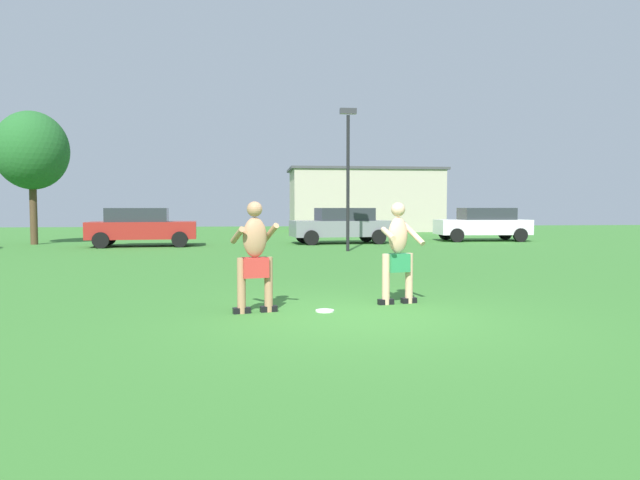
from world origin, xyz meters
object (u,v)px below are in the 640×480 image
at_px(car_red_near_post, 141,226).
at_px(lamp_post, 348,163).
at_px(player_in_red, 255,254).
at_px(frisbee, 325,311).
at_px(player_near, 398,251).
at_px(tree_left_field, 32,151).
at_px(car_gray_far_end, 341,225).
at_px(car_white_mid_lot, 483,224).

distance_m(car_red_near_post, lamp_post, 9.08).
xyz_separation_m(player_in_red, frisbee, (1.07, -0.04, -0.89)).
distance_m(player_in_red, car_red_near_post, 16.14).
bearing_deg(player_in_red, car_red_near_post, 106.65).
relative_size(player_near, tree_left_field, 0.30).
relative_size(frisbee, car_gray_far_end, 0.06).
xyz_separation_m(car_white_mid_lot, tree_left_field, (-20.34, -0.28, 3.20)).
xyz_separation_m(car_red_near_post, lamp_post, (8.03, -3.49, 2.40)).
relative_size(car_red_near_post, lamp_post, 0.85).
relative_size(frisbee, car_red_near_post, 0.07).
bearing_deg(player_near, lamp_post, 84.85).
bearing_deg(car_red_near_post, player_near, -64.90).
distance_m(player_in_red, tree_left_field, 19.91).
height_order(car_white_mid_lot, car_gray_far_end, same).
bearing_deg(player_in_red, player_near, 12.47).
bearing_deg(frisbee, tree_left_field, 121.43).
height_order(player_near, tree_left_field, tree_left_field).
bearing_deg(player_in_red, lamp_post, 74.13).
distance_m(player_in_red, car_white_mid_lot, 20.61).
height_order(car_red_near_post, tree_left_field, tree_left_field).
height_order(player_in_red, lamp_post, lamp_post).
relative_size(car_gray_far_end, lamp_post, 0.86).
height_order(frisbee, car_red_near_post, car_red_near_post).
height_order(car_gray_far_end, tree_left_field, tree_left_field).
bearing_deg(car_red_near_post, player_in_red, -73.35).
height_order(player_in_red, tree_left_field, tree_left_field).
bearing_deg(tree_left_field, car_white_mid_lot, 0.79).
distance_m(player_near, player_in_red, 2.43).
distance_m(player_near, car_red_near_post, 16.50).
xyz_separation_m(player_in_red, tree_left_field, (-9.48, 17.23, 3.12)).
bearing_deg(player_near, player_in_red, -167.53).
relative_size(car_white_mid_lot, tree_left_field, 0.76).
height_order(player_near, lamp_post, lamp_post).
bearing_deg(player_in_red, frisbee, -2.36).
bearing_deg(player_near, car_white_mid_lot, 63.44).
xyz_separation_m(player_near, car_white_mid_lot, (8.49, 16.98, -0.07)).
bearing_deg(car_white_mid_lot, player_near, -116.56).
distance_m(player_near, car_white_mid_lot, 18.99).
bearing_deg(car_red_near_post, frisbee, -69.82).
bearing_deg(player_near, tree_left_field, 125.36).
bearing_deg(car_gray_far_end, car_white_mid_lot, 8.79).
relative_size(player_near, player_in_red, 0.99).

